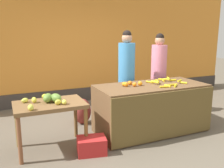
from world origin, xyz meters
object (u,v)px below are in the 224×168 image
at_px(produce_crate, 92,146).
at_px(produce_sack, 82,111).
at_px(vendor_woman_blue_shirt, 126,76).
at_px(vendor_woman_pink_shirt, 158,74).

distance_m(produce_crate, produce_sack, 1.31).
bearing_deg(vendor_woman_blue_shirt, produce_crate, -136.28).
distance_m(vendor_woman_pink_shirt, produce_crate, 2.48).
height_order(vendor_woman_blue_shirt, produce_crate, vendor_woman_blue_shirt).
xyz_separation_m(vendor_woman_pink_shirt, produce_sack, (-1.77, 0.08, -0.66)).
xyz_separation_m(vendor_woman_blue_shirt, produce_crate, (-1.17, -1.12, -0.82)).
bearing_deg(vendor_woman_pink_shirt, produce_sack, 177.36).
relative_size(vendor_woman_blue_shirt, produce_crate, 4.29).
distance_m(vendor_woman_blue_shirt, produce_sack, 1.16).
relative_size(vendor_woman_pink_shirt, produce_sack, 3.46).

